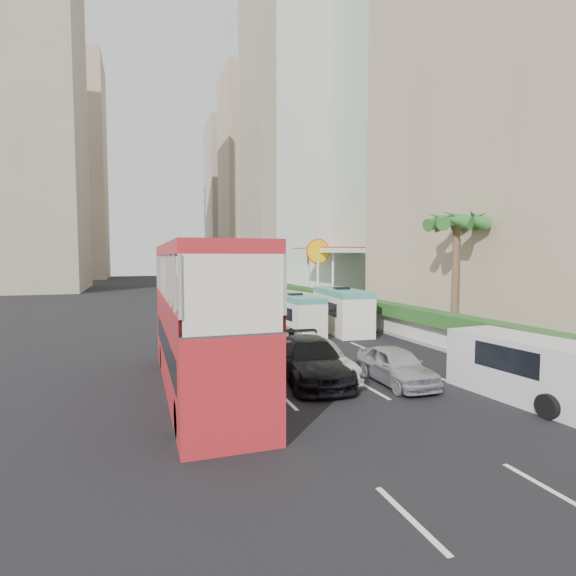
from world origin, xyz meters
name	(u,v)px	position (x,y,z in m)	size (l,w,h in m)	color
ground_plane	(357,375)	(0.00, 0.00, 0.00)	(200.00, 200.00, 0.00)	black
double_decker_bus	(202,318)	(-6.00, 0.00, 2.53)	(2.50, 11.00, 5.06)	red
car_silver_lane_a	(314,380)	(-1.86, -0.14, 0.00)	(1.54, 4.42, 1.46)	silver
car_silver_lane_b	(396,384)	(0.80, -1.53, 0.00)	(1.60, 3.98, 1.36)	silver
car_black	(310,380)	(-2.00, -0.11, 0.00)	(2.20, 5.41, 1.57)	black
van_asset	(286,325)	(1.44, 13.17, 0.00)	(2.20, 4.77, 1.33)	silver
minibus_near	(295,315)	(0.85, 9.64, 1.18)	(1.77, 5.31, 2.35)	silver
minibus_far	(342,311)	(3.88, 9.56, 1.32)	(1.98, 5.93, 2.63)	silver
panel_van_near	(527,368)	(3.88, -4.42, 1.01)	(2.01, 5.04, 2.01)	silver
panel_van_far	(293,303)	(3.82, 18.52, 0.89)	(1.77, 4.44, 1.77)	silver
sidewalk	(321,303)	(9.00, 25.00, 0.09)	(6.00, 120.00, 0.18)	#99968C
kerb_wall	(344,311)	(6.20, 14.00, 0.68)	(0.30, 44.00, 1.00)	silver
hedge	(344,300)	(6.20, 14.00, 1.53)	(1.10, 44.00, 0.70)	#2D6626
palm_tree	(455,281)	(7.80, 4.00, 3.38)	(0.36, 0.36, 6.40)	brown
shell_station	(339,277)	(10.00, 23.00, 2.75)	(6.50, 8.00, 5.50)	silver
tower_stripe	(363,52)	(18.00, 34.00, 29.00)	(16.00, 18.00, 58.00)	white
tower_mid	(295,137)	(18.00, 58.00, 25.00)	(16.00, 16.00, 50.00)	tan
tower_far_a	(255,178)	(17.00, 82.00, 22.00)	(14.00, 14.00, 44.00)	tan
tower_far_b	(234,199)	(17.00, 104.00, 20.00)	(14.00, 14.00, 40.00)	tan
tower_left_a	(8,97)	(-24.00, 55.00, 26.00)	(18.00, 18.00, 52.00)	tan
tower_left_b	(65,169)	(-22.00, 90.00, 23.00)	(16.00, 16.00, 46.00)	tan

